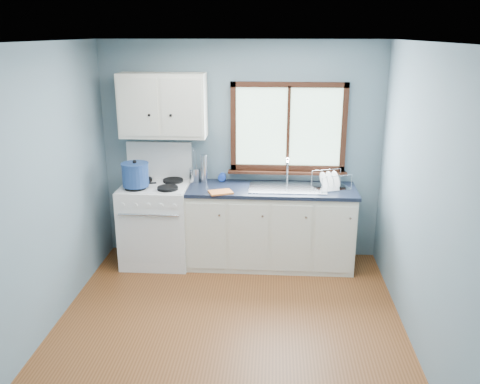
# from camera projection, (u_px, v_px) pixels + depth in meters

# --- Properties ---
(floor) EXTENTS (3.20, 3.60, 0.02)m
(floor) POSITION_uv_depth(u_px,v_px,m) (227.00, 336.00, 4.52)
(floor) COLOR brown
(floor) RESTS_ON ground
(ceiling) EXTENTS (3.20, 3.60, 0.02)m
(ceiling) POSITION_uv_depth(u_px,v_px,m) (225.00, 41.00, 3.76)
(ceiling) COLOR white
(ceiling) RESTS_ON wall_back
(wall_back) EXTENTS (3.20, 0.02, 2.50)m
(wall_back) POSITION_uv_depth(u_px,v_px,m) (241.00, 152.00, 5.86)
(wall_back) COLOR slate
(wall_back) RESTS_ON ground
(wall_front) EXTENTS (3.20, 0.02, 2.50)m
(wall_front) POSITION_uv_depth(u_px,v_px,m) (191.00, 323.00, 2.42)
(wall_front) COLOR slate
(wall_front) RESTS_ON ground
(wall_left) EXTENTS (0.02, 3.60, 2.50)m
(wall_left) POSITION_uv_depth(u_px,v_px,m) (35.00, 197.00, 4.24)
(wall_left) COLOR slate
(wall_left) RESTS_ON ground
(wall_right) EXTENTS (0.02, 3.60, 2.50)m
(wall_right) POSITION_uv_depth(u_px,v_px,m) (428.00, 206.00, 4.03)
(wall_right) COLOR slate
(wall_right) RESTS_ON ground
(gas_range) EXTENTS (0.76, 0.69, 1.36)m
(gas_range) POSITION_uv_depth(u_px,v_px,m) (157.00, 221.00, 5.83)
(gas_range) COLOR white
(gas_range) RESTS_ON floor
(base_cabinets) EXTENTS (1.85, 0.60, 0.88)m
(base_cabinets) POSITION_uv_depth(u_px,v_px,m) (270.00, 230.00, 5.79)
(base_cabinets) COLOR silver
(base_cabinets) RESTS_ON floor
(countertop) EXTENTS (1.89, 0.64, 0.04)m
(countertop) POSITION_uv_depth(u_px,v_px,m) (271.00, 189.00, 5.64)
(countertop) COLOR black
(countertop) RESTS_ON base_cabinets
(sink) EXTENTS (0.84, 0.46, 0.44)m
(sink) POSITION_uv_depth(u_px,v_px,m) (287.00, 193.00, 5.64)
(sink) COLOR silver
(sink) RESTS_ON countertop
(window) EXTENTS (1.36, 0.10, 1.03)m
(window) POSITION_uv_depth(u_px,v_px,m) (288.00, 134.00, 5.72)
(window) COLOR #9EC6A8
(window) RESTS_ON wall_back
(upper_cabinets) EXTENTS (0.95, 0.35, 0.70)m
(upper_cabinets) POSITION_uv_depth(u_px,v_px,m) (163.00, 105.00, 5.57)
(upper_cabinets) COLOR silver
(upper_cabinets) RESTS_ON wall_back
(skillet) EXTENTS (0.37, 0.30, 0.05)m
(skillet) POSITION_uv_depth(u_px,v_px,m) (135.00, 184.00, 5.54)
(skillet) COLOR black
(skillet) RESTS_ON gas_range
(stockpot) EXTENTS (0.31, 0.31, 0.29)m
(stockpot) POSITION_uv_depth(u_px,v_px,m) (135.00, 174.00, 5.53)
(stockpot) COLOR navy
(stockpot) RESTS_ON gas_range
(utensil_crock) EXTENTS (0.16, 0.16, 0.41)m
(utensil_crock) POSITION_uv_depth(u_px,v_px,m) (195.00, 175.00, 5.83)
(utensil_crock) COLOR silver
(utensil_crock) RESTS_ON countertop
(thermos) EXTENTS (0.09, 0.09, 0.32)m
(thermos) POSITION_uv_depth(u_px,v_px,m) (204.00, 169.00, 5.79)
(thermos) COLOR silver
(thermos) RESTS_ON countertop
(soap_bottle) EXTENTS (0.09, 0.09, 0.23)m
(soap_bottle) POSITION_uv_depth(u_px,v_px,m) (221.00, 173.00, 5.80)
(soap_bottle) COLOR #1A3BA3
(soap_bottle) RESTS_ON countertop
(dish_towel) EXTENTS (0.29, 0.25, 0.02)m
(dish_towel) POSITION_uv_depth(u_px,v_px,m) (221.00, 192.00, 5.45)
(dish_towel) COLOR orange
(dish_towel) RESTS_ON countertop
(dish_rack) EXTENTS (0.44, 0.39, 0.19)m
(dish_rack) POSITION_uv_depth(u_px,v_px,m) (330.00, 184.00, 5.60)
(dish_rack) COLOR silver
(dish_rack) RESTS_ON countertop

